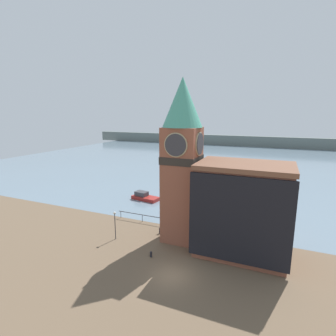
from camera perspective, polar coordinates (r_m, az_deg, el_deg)
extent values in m
plane|color=brown|center=(27.84, 0.88, -22.37)|extent=(160.00, 160.00, 0.00)
cube|color=slate|center=(93.79, 17.42, 1.64)|extent=(160.00, 120.00, 0.00)
cube|color=slate|center=(133.01, 19.28, 5.45)|extent=(180.00, 3.00, 5.00)
cube|color=#333338|center=(39.19, -5.62, -10.12)|extent=(8.06, 0.08, 0.08)
cylinder|color=#333338|center=(41.20, -10.24, -9.93)|extent=(0.07, 0.07, 1.05)
cylinder|color=#333338|center=(39.39, -5.60, -10.83)|extent=(0.07, 0.07, 1.05)
cylinder|color=#333338|center=(37.87, -0.53, -11.73)|extent=(0.07, 0.07, 1.05)
cube|color=brown|center=(32.15, 3.00, -3.76)|extent=(4.10, 4.10, 14.05)
cube|color=#2D2823|center=(31.44, 3.06, 1.91)|extent=(4.22, 4.22, 0.90)
cylinder|color=tan|center=(29.20, 1.68, 5.03)|extent=(2.75, 0.12, 2.75)
cylinder|color=#333338|center=(29.13, 1.62, 5.01)|extent=(2.50, 0.12, 2.50)
cylinder|color=tan|center=(30.52, 6.84, 5.24)|extent=(0.12, 2.75, 2.75)
cylinder|color=#333338|center=(30.49, 6.99, 5.23)|extent=(0.12, 2.50, 2.50)
cone|color=teal|center=(31.00, 3.20, 14.09)|extent=(4.71, 4.71, 5.68)
cube|color=brown|center=(30.67, 15.94, -9.07)|extent=(9.66, 6.39, 9.90)
cube|color=brown|center=(29.27, 16.51, 0.50)|extent=(10.06, 6.79, 0.50)
cube|color=black|center=(27.50, 15.05, -11.04)|extent=(10.16, 0.30, 9.11)
cube|color=maroon|center=(48.87, -4.91, -6.53)|extent=(5.39, 2.97, 0.62)
cube|color=#38383D|center=(49.19, -5.78, -5.56)|extent=(2.46, 1.87, 0.80)
cylinder|color=black|center=(35.75, -1.72, -13.56)|extent=(0.30, 0.30, 0.66)
sphere|color=black|center=(35.61, -1.72, -13.08)|extent=(0.31, 0.31, 0.31)
cylinder|color=black|center=(30.68, -3.72, -18.30)|extent=(0.26, 0.26, 0.52)
sphere|color=black|center=(30.55, -3.72, -17.88)|extent=(0.28, 0.28, 0.28)
cylinder|color=#2D2D33|center=(34.38, -11.44, -12.36)|extent=(0.10, 0.10, 3.41)
sphere|color=silver|center=(33.69, -11.56, -9.56)|extent=(0.32, 0.32, 0.32)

